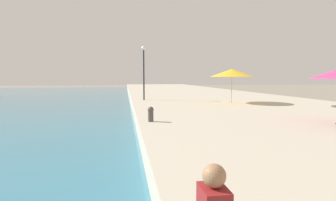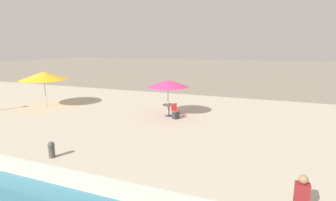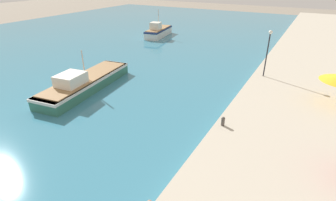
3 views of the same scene
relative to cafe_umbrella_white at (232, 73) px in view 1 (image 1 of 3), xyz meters
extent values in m
cube|color=#BCB29E|center=(0.63, 12.01, -2.65)|extent=(16.00, 90.00, 0.80)
cylinder|color=#B7B7B7|center=(0.00, 0.00, -1.19)|extent=(0.06, 0.06, 2.11)
cone|color=yellow|center=(0.00, 0.00, 0.00)|extent=(3.34, 3.34, 0.58)
sphere|color=#9E704C|center=(-7.04, -16.26, -1.31)|extent=(0.24, 0.24, 0.24)
cylinder|color=#4C4742|center=(-6.82, -7.46, -2.02)|extent=(0.24, 0.24, 0.45)
sphere|color=#4C4742|center=(-6.82, -7.46, -1.73)|extent=(0.26, 0.26, 0.26)
cylinder|color=#232328|center=(-6.32, 3.69, -0.15)|extent=(0.12, 0.12, 4.20)
sphere|color=white|center=(-6.32, 3.69, 2.13)|extent=(0.36, 0.36, 0.36)
camera|label=1|loc=(-7.89, -18.65, -0.35)|focal=28.00mm
camera|label=2|loc=(-14.10, -15.33, 2.03)|focal=28.00mm
camera|label=3|loc=(-2.59, -22.66, 7.15)|focal=28.00mm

